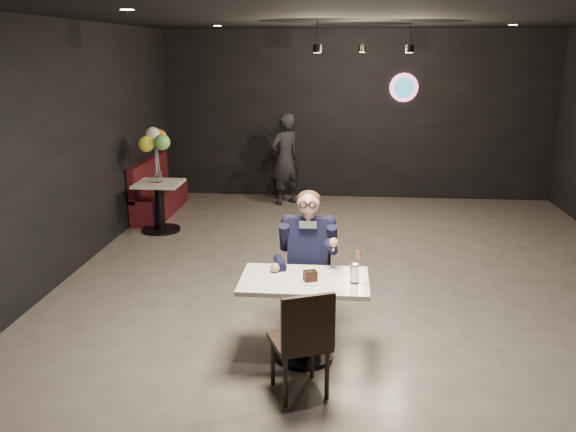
# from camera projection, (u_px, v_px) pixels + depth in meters

# --- Properties ---
(floor) EXTENTS (9.00, 9.00, 0.00)m
(floor) POSITION_uv_depth(u_px,v_px,m) (360.00, 287.00, 7.03)
(floor) COLOR gray
(floor) RESTS_ON ground
(wall_sign) EXTENTS (0.50, 0.06, 0.50)m
(wall_sign) POSITION_uv_depth(u_px,v_px,m) (404.00, 87.00, 10.72)
(wall_sign) COLOR pink
(wall_sign) RESTS_ON floor
(pendant_lights) EXTENTS (1.40, 1.20, 0.36)m
(pendant_lights) POSITION_uv_depth(u_px,v_px,m) (364.00, 32.00, 8.18)
(pendant_lights) COLOR black
(pendant_lights) RESTS_ON floor
(main_table) EXTENTS (1.10, 0.70, 0.75)m
(main_table) POSITION_uv_depth(u_px,v_px,m) (304.00, 319.00, 5.33)
(main_table) COLOR white
(main_table) RESTS_ON floor
(chair_far) EXTENTS (0.42, 0.46, 0.92)m
(chair_far) POSITION_uv_depth(u_px,v_px,m) (308.00, 286.00, 5.84)
(chair_far) COLOR black
(chair_far) RESTS_ON floor
(chair_near) EXTENTS (0.57, 0.59, 0.92)m
(chair_near) POSITION_uv_depth(u_px,v_px,m) (299.00, 339.00, 4.77)
(chair_near) COLOR black
(chair_near) RESTS_ON floor
(seated_man) EXTENTS (0.60, 0.80, 1.44)m
(seated_man) POSITION_uv_depth(u_px,v_px,m) (308.00, 261.00, 5.77)
(seated_man) COLOR black
(seated_man) RESTS_ON floor
(dessert_plate) EXTENTS (0.20, 0.20, 0.01)m
(dessert_plate) POSITION_uv_depth(u_px,v_px,m) (310.00, 281.00, 5.16)
(dessert_plate) COLOR white
(dessert_plate) RESTS_ON main_table
(cake_slice) EXTENTS (0.13, 0.12, 0.08)m
(cake_slice) POSITION_uv_depth(u_px,v_px,m) (310.00, 276.00, 5.15)
(cake_slice) COLOR black
(cake_slice) RESTS_ON dessert_plate
(mint_leaf) EXTENTS (0.06, 0.04, 0.01)m
(mint_leaf) POSITION_uv_depth(u_px,v_px,m) (311.00, 272.00, 5.13)
(mint_leaf) COLOR #297F31
(mint_leaf) RESTS_ON cake_slice
(sundae_glass) EXTENTS (0.08, 0.08, 0.17)m
(sundae_glass) POSITION_uv_depth(u_px,v_px,m) (354.00, 273.00, 5.12)
(sundae_glass) COLOR silver
(sundae_glass) RESTS_ON main_table
(wafer_cone) EXTENTS (0.07, 0.07, 0.12)m
(wafer_cone) POSITION_uv_depth(u_px,v_px,m) (359.00, 257.00, 5.06)
(wafer_cone) COLOR tan
(wafer_cone) RESTS_ON sundae_glass
(booth_bench) EXTENTS (0.45, 1.81, 0.91)m
(booth_bench) POSITION_uv_depth(u_px,v_px,m) (160.00, 187.00, 10.08)
(booth_bench) COLOR #3F0D14
(booth_bench) RESTS_ON floor
(side_table) EXTENTS (0.66, 0.66, 0.82)m
(side_table) POSITION_uv_depth(u_px,v_px,m) (160.00, 204.00, 9.10)
(side_table) COLOR white
(side_table) RESTS_ON floor
(balloon_vase) EXTENTS (0.11, 0.11, 0.16)m
(balloon_vase) POSITION_uv_depth(u_px,v_px,m) (158.00, 177.00, 8.99)
(balloon_vase) COLOR silver
(balloon_vase) RESTS_ON side_table
(balloon_bunch) EXTENTS (0.42, 0.42, 0.70)m
(balloon_bunch) POSITION_uv_depth(u_px,v_px,m) (157.00, 149.00, 8.88)
(balloon_bunch) COLOR #FEFF35
(balloon_bunch) RESTS_ON balloon_vase
(passerby) EXTENTS (0.69, 0.68, 1.60)m
(passerby) POSITION_uv_depth(u_px,v_px,m) (285.00, 159.00, 10.62)
(passerby) COLOR black
(passerby) RESTS_ON floor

